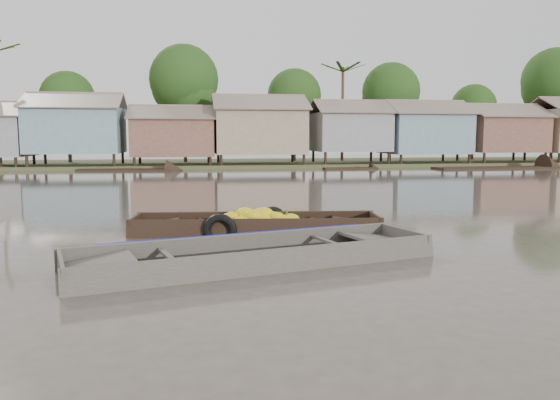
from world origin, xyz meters
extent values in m
plane|color=#483F37|center=(0.00, 0.00, 0.00)|extent=(120.00, 120.00, 0.00)
cube|color=#384723|center=(0.00, 33.00, 0.00)|extent=(120.00, 12.00, 0.50)
cube|color=slate|center=(-10.50, 29.50, 2.70)|extent=(6.20, 5.20, 3.20)
cube|color=brown|center=(-10.50, 28.10, 4.75)|extent=(6.60, 3.02, 1.28)
cube|color=brown|center=(-10.50, 30.90, 4.75)|extent=(6.60, 3.02, 1.28)
cube|color=brown|center=(-3.80, 29.50, 2.20)|extent=(5.80, 4.60, 2.70)
cube|color=brown|center=(-3.80, 28.26, 4.00)|extent=(6.20, 2.67, 1.14)
cube|color=brown|center=(-3.80, 30.74, 4.00)|extent=(6.20, 2.67, 1.14)
cube|color=gray|center=(2.50, 29.50, 2.65)|extent=(6.50, 5.30, 3.30)
cube|color=brown|center=(2.50, 28.07, 4.75)|extent=(6.90, 3.08, 1.31)
cube|color=brown|center=(2.50, 30.93, 4.75)|extent=(6.90, 3.08, 1.31)
cube|color=gray|center=(9.50, 29.50, 2.60)|extent=(5.40, 4.70, 2.90)
cube|color=brown|center=(9.50, 28.23, 4.50)|extent=(5.80, 2.73, 1.17)
cube|color=brown|center=(9.50, 30.77, 4.50)|extent=(5.80, 2.73, 1.17)
cube|color=slate|center=(15.50, 29.50, 2.50)|extent=(6.00, 5.00, 3.10)
cube|color=brown|center=(15.50, 28.15, 4.50)|extent=(6.40, 2.90, 1.24)
cube|color=brown|center=(15.50, 30.85, 4.50)|extent=(6.40, 2.90, 1.24)
cube|color=brown|center=(22.00, 29.50, 2.45)|extent=(5.70, 4.90, 2.80)
cube|color=brown|center=(22.00, 28.18, 4.30)|extent=(6.10, 2.85, 1.21)
cube|color=brown|center=(22.00, 30.82, 4.30)|extent=(6.10, 2.85, 1.21)
cylinder|color=#473323|center=(-12.00, 34.00, 2.45)|extent=(0.28, 0.28, 4.90)
sphere|color=#183410|center=(-12.00, 34.00, 5.25)|extent=(4.20, 4.20, 4.20)
cylinder|color=#473323|center=(-3.00, 33.00, 3.15)|extent=(0.28, 0.28, 6.30)
sphere|color=#183410|center=(-3.00, 33.00, 6.75)|extent=(5.40, 5.40, 5.40)
cylinder|color=#473323|center=(6.00, 34.00, 2.62)|extent=(0.28, 0.28, 5.25)
sphere|color=#183410|center=(6.00, 34.00, 5.62)|extent=(4.50, 4.50, 4.50)
cylinder|color=#473323|center=(14.00, 33.00, 2.80)|extent=(0.28, 0.28, 5.60)
sphere|color=#183410|center=(14.00, 33.00, 6.00)|extent=(4.80, 4.80, 4.80)
cylinder|color=#473323|center=(22.00, 34.00, 2.27)|extent=(0.28, 0.28, 4.55)
sphere|color=#183410|center=(22.00, 34.00, 4.88)|extent=(3.90, 3.90, 3.90)
cylinder|color=#473323|center=(29.00, 33.00, 3.32)|extent=(0.28, 0.28, 6.65)
sphere|color=#183410|center=(29.00, 33.00, 7.12)|extent=(5.70, 5.70, 5.70)
cylinder|color=#473323|center=(10.00, 33.50, 4.00)|extent=(0.24, 0.24, 8.00)
cube|color=black|center=(-0.87, 1.67, -0.08)|extent=(5.85, 1.69, 0.08)
cube|color=black|center=(-0.80, 2.29, 0.15)|extent=(5.88, 0.76, 0.55)
cube|color=black|center=(-0.93, 1.05, 0.15)|extent=(5.88, 0.76, 0.55)
cube|color=black|center=(2.00, 1.38, 0.15)|extent=(0.19, 1.28, 0.52)
cube|color=black|center=(1.50, 1.43, 0.22)|extent=(1.11, 1.20, 0.20)
cube|color=black|center=(-3.73, 1.97, 0.15)|extent=(0.19, 1.28, 0.52)
cube|color=black|center=(-3.24, 1.92, 0.22)|extent=(1.11, 1.20, 0.20)
cube|color=black|center=(-2.24, 1.81, 0.26)|extent=(0.23, 1.23, 0.05)
cube|color=black|center=(0.51, 1.53, 0.26)|extent=(0.23, 1.23, 0.05)
ellipsoid|color=yellow|center=(-1.13, 1.75, 0.46)|extent=(0.48, 0.35, 0.27)
ellipsoid|color=yellow|center=(-0.01, 1.81, 0.27)|extent=(0.49, 0.37, 0.28)
ellipsoid|color=yellow|center=(-1.39, 1.78, 0.36)|extent=(0.50, 0.37, 0.29)
ellipsoid|color=yellow|center=(-1.02, 1.89, 0.33)|extent=(0.45, 0.33, 0.26)
ellipsoid|color=yellow|center=(-0.70, 1.46, 0.32)|extent=(0.44, 0.32, 0.25)
ellipsoid|color=yellow|center=(-0.80, 1.56, 0.37)|extent=(0.45, 0.33, 0.26)
ellipsoid|color=yellow|center=(-1.74, 1.72, 0.26)|extent=(0.50, 0.37, 0.29)
ellipsoid|color=yellow|center=(-1.83, 1.72, 0.17)|extent=(0.39, 0.29, 0.22)
ellipsoid|color=yellow|center=(-1.66, 1.55, 0.25)|extent=(0.50, 0.37, 0.29)
ellipsoid|color=yellow|center=(-0.50, 1.58, 0.38)|extent=(0.46, 0.34, 0.27)
ellipsoid|color=yellow|center=(-1.52, 1.80, 0.34)|extent=(0.43, 0.32, 0.25)
ellipsoid|color=yellow|center=(-1.09, 1.83, 0.35)|extent=(0.44, 0.33, 0.26)
ellipsoid|color=yellow|center=(-0.56, 2.00, 0.26)|extent=(0.43, 0.32, 0.25)
ellipsoid|color=yellow|center=(-1.13, 2.00, 0.34)|extent=(0.40, 0.30, 0.23)
ellipsoid|color=yellow|center=(-1.26, 1.43, 0.32)|extent=(0.39, 0.29, 0.22)
ellipsoid|color=yellow|center=(-0.10, 1.44, 0.29)|extent=(0.46, 0.34, 0.27)
ellipsoid|color=yellow|center=(-1.56, 1.53, 0.26)|extent=(0.45, 0.33, 0.26)
ellipsoid|color=yellow|center=(-0.17, 1.89, 0.23)|extent=(0.44, 0.32, 0.25)
ellipsoid|color=yellow|center=(-1.64, 1.45, 0.21)|extent=(0.49, 0.37, 0.29)
ellipsoid|color=yellow|center=(-0.82, 1.76, 0.44)|extent=(0.38, 0.29, 0.22)
ellipsoid|color=yellow|center=(-0.70, 1.62, 0.46)|extent=(0.51, 0.38, 0.30)
ellipsoid|color=yellow|center=(-1.00, 1.95, 0.29)|extent=(0.41, 0.30, 0.24)
ellipsoid|color=yellow|center=(-1.10, 1.61, 0.37)|extent=(0.47, 0.35, 0.27)
ellipsoid|color=yellow|center=(-0.41, 1.45, 0.40)|extent=(0.39, 0.29, 0.23)
ellipsoid|color=yellow|center=(-0.98, 1.52, 0.43)|extent=(0.48, 0.35, 0.28)
ellipsoid|color=yellow|center=(-0.52, 2.03, 0.24)|extent=(0.42, 0.31, 0.24)
ellipsoid|color=yellow|center=(-0.80, 1.32, 0.22)|extent=(0.41, 0.30, 0.23)
ellipsoid|color=yellow|center=(-1.81, 1.42, 0.14)|extent=(0.40, 0.30, 0.23)
ellipsoid|color=yellow|center=(-1.59, 1.44, 0.19)|extent=(0.49, 0.36, 0.28)
ellipsoid|color=yellow|center=(-1.81, 1.90, 0.23)|extent=(0.46, 0.34, 0.27)
ellipsoid|color=yellow|center=(-0.91, 1.81, 0.36)|extent=(0.48, 0.35, 0.28)
ellipsoid|color=yellow|center=(0.09, 1.21, 0.19)|extent=(0.42, 0.31, 0.24)
cylinder|color=#3F6626|center=(-1.39, 1.72, 0.45)|extent=(0.04, 0.04, 0.19)
cylinder|color=#3F6626|center=(-0.66, 1.65, 0.45)|extent=(0.04, 0.04, 0.19)
cylinder|color=#3F6626|center=(-0.14, 1.60, 0.45)|extent=(0.04, 0.04, 0.19)
torus|color=black|center=(-0.38, 2.33, 0.17)|extent=(0.74, 0.26, 0.72)
torus|color=black|center=(-1.77, 1.05, 0.17)|extent=(0.79, 0.27, 0.78)
cube|color=#3E3A34|center=(-1.25, -1.54, -0.08)|extent=(6.69, 3.10, 0.08)
cube|color=#3E3A34|center=(-1.46, -0.77, 0.15)|extent=(6.50, 1.92, 0.54)
cube|color=#3E3A34|center=(-1.03, -2.31, 0.15)|extent=(6.50, 1.92, 0.54)
cube|color=#3E3A34|center=(1.91, -0.67, 0.15)|extent=(0.49, 1.59, 0.51)
cube|color=#3E3A34|center=(1.36, -0.82, 0.21)|extent=(1.47, 1.66, 0.22)
cube|color=#3E3A34|center=(-4.41, -2.41, 0.15)|extent=(0.49, 1.59, 0.51)
cube|color=#3E3A34|center=(-3.86, -2.26, 0.21)|extent=(1.47, 1.66, 0.22)
cube|color=#3E3A34|center=(-2.76, -1.95, 0.25)|extent=(0.51, 1.54, 0.05)
cube|color=#3E3A34|center=(0.27, -1.12, 0.25)|extent=(0.51, 1.54, 0.05)
cube|color=#665E54|center=(-1.25, -1.54, -0.04)|extent=(5.15, 2.56, 0.02)
cube|color=#0D0D82|center=(-1.47, -0.71, 0.35)|extent=(5.24, 1.51, 0.13)
torus|color=olive|center=(1.03, -1.19, -0.02)|extent=(0.37, 0.37, 0.05)
torus|color=olive|center=(1.03, -1.19, 0.01)|extent=(0.30, 0.30, 0.05)
cube|color=black|center=(18.68, 24.69, -0.05)|extent=(8.76, 2.32, 0.35)
cube|color=black|center=(-6.91, 26.33, -0.05)|extent=(6.31, 2.54, 0.35)
cube|color=black|center=(8.32, 25.63, -0.05)|extent=(3.60, 1.00, 0.35)
camera|label=1|loc=(-2.32, -11.19, 2.30)|focal=35.00mm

